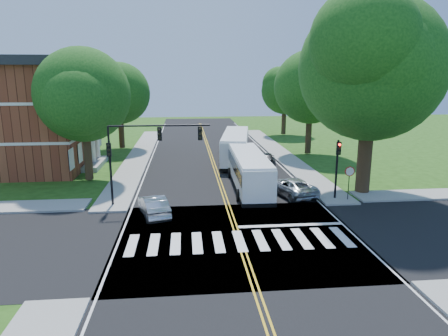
{
  "coord_description": "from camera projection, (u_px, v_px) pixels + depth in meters",
  "views": [
    {
      "loc": [
        -2.93,
        -21.35,
        9.12
      ],
      "look_at": [
        -0.1,
        7.51,
        2.4
      ],
      "focal_mm": 32.0,
      "sensor_mm": 36.0,
      "label": 1
    }
  ],
  "objects": [
    {
      "name": "bus_follow",
      "position": [
        235.0,
        146.0,
        43.41
      ],
      "size": [
        4.57,
        12.27,
        3.11
      ],
      "rotation": [
        0.0,
        0.0,
        2.97
      ],
      "color": "white",
      "rests_on": "road"
    },
    {
      "name": "tree_east_far",
      "position": [
        285.0,
        91.0,
        61.46
      ],
      "size": [
        7.2,
        7.2,
        10.34
      ],
      "color": "#382116",
      "rests_on": "ground"
    },
    {
      "name": "stop_sign",
      "position": [
        349.0,
        175.0,
        29.23
      ],
      "size": [
        0.76,
        0.08,
        2.53
      ],
      "color": "black",
      "rests_on": "ground"
    },
    {
      "name": "tree_west_far",
      "position": [
        119.0,
        93.0,
        49.51
      ],
      "size": [
        7.6,
        7.6,
        10.67
      ],
      "color": "#382116",
      "rests_on": "ground"
    },
    {
      "name": "center_line",
      "position": [
        212.0,
        160.0,
        44.37
      ],
      "size": [
        0.36,
        70.0,
        0.01
      ],
      "primitive_type": "cube",
      "color": "gold",
      "rests_on": "road"
    },
    {
      "name": "signal_nw",
      "position": [
        143.0,
        146.0,
        27.73
      ],
      "size": [
        7.15,
        0.46,
        5.66
      ],
      "color": "black",
      "rests_on": "ground"
    },
    {
      "name": "edge_line_w",
      "position": [
        150.0,
        161.0,
        43.72
      ],
      "size": [
        0.12,
        70.0,
        0.01
      ],
      "primitive_type": "cube",
      "color": "silver",
      "rests_on": "road"
    },
    {
      "name": "dark_sedan",
      "position": [
        266.0,
        159.0,
        41.85
      ],
      "size": [
        2.25,
        4.43,
        1.23
      ],
      "primitive_type": "imported",
      "rotation": [
        0.0,
        0.0,
        3.01
      ],
      "color": "black",
      "rests_on": "road"
    },
    {
      "name": "signal_ne",
      "position": [
        337.0,
        161.0,
        29.39
      ],
      "size": [
        0.3,
        0.46,
        4.4
      ],
      "color": "black",
      "rests_on": "ground"
    },
    {
      "name": "suv",
      "position": [
        292.0,
        186.0,
        31.08
      ],
      "size": [
        3.6,
        5.42,
        1.38
      ],
      "primitive_type": "imported",
      "rotation": [
        0.0,
        0.0,
        3.43
      ],
      "color": "silver",
      "rests_on": "road"
    },
    {
      "name": "crosswalk",
      "position": [
        240.0,
        241.0,
        22.55
      ],
      "size": [
        12.6,
        3.0,
        0.01
      ],
      "primitive_type": "cube",
      "color": "silver",
      "rests_on": "road"
    },
    {
      "name": "bus_lead",
      "position": [
        249.0,
        170.0,
        32.84
      ],
      "size": [
        2.92,
        11.31,
        2.91
      ],
      "rotation": [
        0.0,
        0.0,
        3.12
      ],
      "color": "white",
      "rests_on": "road"
    },
    {
      "name": "road",
      "position": [
        215.0,
        168.0,
        40.49
      ],
      "size": [
        14.0,
        96.0,
        0.01
      ],
      "primitive_type": "cube",
      "color": "black",
      "rests_on": "ground"
    },
    {
      "name": "tree_ne_big",
      "position": [
        372.0,
        69.0,
        29.67
      ],
      "size": [
        10.8,
        10.8,
        14.91
      ],
      "color": "#382116",
      "rests_on": "ground"
    },
    {
      "name": "sidewalk_ne",
      "position": [
        279.0,
        153.0,
        48.05
      ],
      "size": [
        2.6,
        40.0,
        0.15
      ],
      "primitive_type": "cube",
      "color": "gray",
      "rests_on": "ground"
    },
    {
      "name": "edge_line_e",
      "position": [
        272.0,
        158.0,
        45.01
      ],
      "size": [
        0.12,
        70.0,
        0.01
      ],
      "primitive_type": "cube",
      "color": "silver",
      "rests_on": "road"
    },
    {
      "name": "tree_west_near",
      "position": [
        83.0,
        95.0,
        33.83
      ],
      "size": [
        8.0,
        8.0,
        11.4
      ],
      "color": "#382116",
      "rests_on": "ground"
    },
    {
      "name": "sidewalk_nw",
      "position": [
        140.0,
        155.0,
        46.48
      ],
      "size": [
        2.6,
        40.0,
        0.15
      ],
      "primitive_type": "cube",
      "color": "gray",
      "rests_on": "ground"
    },
    {
      "name": "ground",
      "position": [
        238.0,
        238.0,
        23.04
      ],
      "size": [
        140.0,
        140.0,
        0.0
      ],
      "primitive_type": "plane",
      "color": "#204411",
      "rests_on": "ground"
    },
    {
      "name": "hatchback",
      "position": [
        154.0,
        206.0,
        26.43
      ],
      "size": [
        2.54,
        4.45,
        1.39
      ],
      "primitive_type": "imported",
      "rotation": [
        0.0,
        0.0,
        3.41
      ],
      "color": "#ABADB2",
      "rests_on": "road"
    },
    {
      "name": "tree_east_mid",
      "position": [
        311.0,
        87.0,
        45.63
      ],
      "size": [
        8.4,
        8.4,
        11.93
      ],
      "color": "#382116",
      "rests_on": "ground"
    },
    {
      "name": "stop_bar",
      "position": [
        290.0,
        225.0,
        24.92
      ],
      "size": [
        6.6,
        0.4,
        0.01
      ],
      "primitive_type": "cube",
      "color": "silver",
      "rests_on": "road"
    },
    {
      "name": "cross_road",
      "position": [
        238.0,
        237.0,
        23.04
      ],
      "size": [
        60.0,
        12.0,
        0.01
      ],
      "primitive_type": "cube",
      "color": "black",
      "rests_on": "ground"
    }
  ]
}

